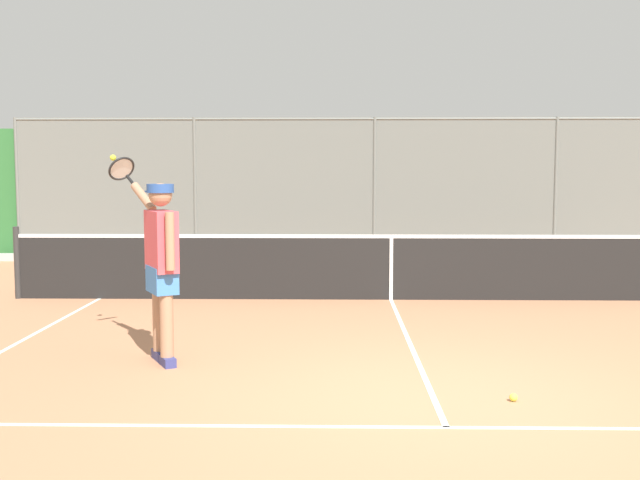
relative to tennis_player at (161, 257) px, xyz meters
The scene contains 6 objects.
ground_plane 2.98m from the tennis_player, 155.11° to the left, with size 60.00×60.00×0.00m, color #B27551.
court_line_markings 3.50m from the tennis_player, 139.20° to the left, with size 8.68×10.04×0.01m.
fence_backdrop 9.47m from the tennis_player, 105.50° to the right, with size 18.11×1.37×3.01m.
tennis_net 4.48m from the tennis_player, 124.66° to the right, with size 11.15×0.09×1.07m.
tennis_player is the anchor object (origin of this frame).
tennis_ball_near_net 3.54m from the tennis_player, 159.21° to the left, with size 0.07×0.07×0.07m, color #D6E042.
Camera 1 is at (0.82, 6.04, 1.88)m, focal length 41.92 mm.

